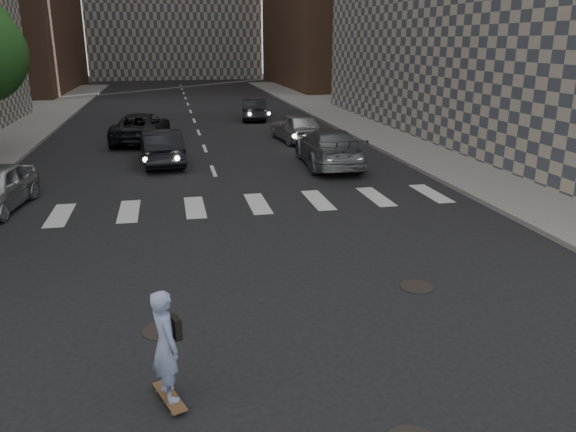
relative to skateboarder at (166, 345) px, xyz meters
name	(u,v)px	position (x,y,z in m)	size (l,w,h in m)	color
ground	(283,354)	(1.88, 0.93, -0.93)	(160.00, 160.00, 0.00)	black
sidewalk_right	(468,134)	(16.38, 20.93, -0.85)	(13.00, 80.00, 0.15)	gray
manhole_b	(162,331)	(-0.12, 2.13, -0.92)	(0.70, 0.70, 0.02)	black
manhole_c	(416,287)	(5.18, 2.93, -0.92)	(0.70, 0.70, 0.02)	black
skateboarder	(166,345)	(0.00, 0.00, 0.00)	(0.59, 0.91, 1.77)	brown
traffic_car_a	(161,146)	(-0.12, 16.78, -0.18)	(1.57, 4.50, 1.48)	black
traffic_car_b	(329,147)	(6.66, 14.93, -0.15)	(2.17, 5.33, 1.55)	slate
traffic_car_c	(141,128)	(-1.15, 22.37, -0.18)	(2.47, 5.35, 1.49)	black
traffic_car_d	(296,127)	(6.64, 20.93, -0.18)	(1.77, 4.40, 1.50)	silver
traffic_car_e	(254,109)	(5.77, 29.58, -0.22)	(1.49, 4.28, 1.41)	black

